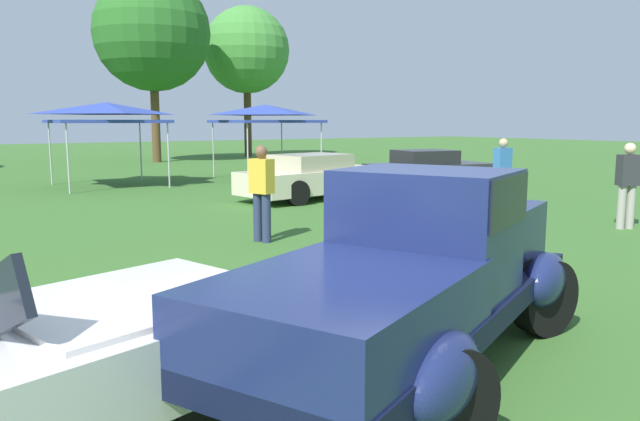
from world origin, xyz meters
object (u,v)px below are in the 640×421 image
at_px(show_car_charcoal, 428,170).
at_px(canopy_tent_right_field, 266,113).
at_px(spectator_near_truck, 628,183).
at_px(show_car_cream, 315,177).
at_px(feature_pickup_truck, 421,268).
at_px(spectator_between_cars, 262,190).
at_px(canopy_tent_center_field, 106,111).
at_px(spectator_by_row, 502,170).

relative_size(show_car_charcoal, canopy_tent_right_field, 1.24).
xyz_separation_m(show_car_charcoal, spectator_near_truck, (-1.63, -7.45, 0.32)).
bearing_deg(show_car_cream, show_car_charcoal, 1.52).
relative_size(feature_pickup_truck, spectator_between_cars, 2.82).
bearing_deg(spectator_between_cars, spectator_near_truck, -21.97).
bearing_deg(show_car_charcoal, canopy_tent_center_field, 142.78).
distance_m(show_car_charcoal, canopy_tent_center_field, 10.46).
height_order(feature_pickup_truck, canopy_tent_center_field, canopy_tent_center_field).
xyz_separation_m(canopy_tent_center_field, canopy_tent_right_field, (5.62, -0.31, -0.00)).
bearing_deg(show_car_charcoal, spectator_near_truck, -102.37).
height_order(spectator_near_truck, spectator_by_row, same).
xyz_separation_m(show_car_cream, canopy_tent_center_field, (-3.96, 6.34, 1.82)).
height_order(show_car_charcoal, spectator_by_row, spectator_by_row).
bearing_deg(feature_pickup_truck, spectator_by_row, 37.33).
bearing_deg(show_car_cream, feature_pickup_truck, -117.75).
relative_size(spectator_near_truck, canopy_tent_center_field, 0.51).
bearing_deg(feature_pickup_truck, spectator_between_cars, 76.14).
bearing_deg(canopy_tent_right_field, spectator_between_cars, -118.03).
bearing_deg(feature_pickup_truck, spectator_near_truck, 20.32).
relative_size(show_car_charcoal, spectator_near_truck, 2.41).
bearing_deg(spectator_near_truck, show_car_charcoal, 77.63).
distance_m(spectator_near_truck, spectator_by_row, 3.46).
xyz_separation_m(spectator_by_row, canopy_tent_right_field, (-1.32, 9.93, 1.51)).
xyz_separation_m(feature_pickup_truck, spectator_between_cars, (1.40, 5.65, 0.04)).
distance_m(show_car_cream, spectator_by_row, 4.92).
distance_m(show_car_cream, canopy_tent_right_field, 6.52).
relative_size(spectator_near_truck, spectator_by_row, 1.00).
xyz_separation_m(spectator_near_truck, canopy_tent_center_field, (-6.57, 13.68, 1.51)).
distance_m(show_car_cream, canopy_tent_center_field, 7.70).
distance_m(show_car_cream, spectator_between_cars, 6.17).
relative_size(feature_pickup_truck, spectator_near_truck, 2.82).
bearing_deg(spectator_between_cars, show_car_cream, 49.13).
xyz_separation_m(feature_pickup_truck, canopy_tent_right_field, (7.09, 16.35, 1.55)).
distance_m(spectator_by_row, canopy_tent_right_field, 10.13).
distance_m(spectator_near_truck, canopy_tent_right_field, 13.49).
height_order(show_car_charcoal, spectator_near_truck, spectator_near_truck).
bearing_deg(show_car_cream, spectator_by_row, -52.56).
bearing_deg(canopy_tent_right_field, show_car_cream, -105.39).
height_order(spectator_between_cars, canopy_tent_right_field, canopy_tent_right_field).
height_order(feature_pickup_truck, spectator_by_row, feature_pickup_truck).
bearing_deg(canopy_tent_center_field, spectator_between_cars, -90.37).
relative_size(show_car_cream, canopy_tent_right_field, 1.41).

